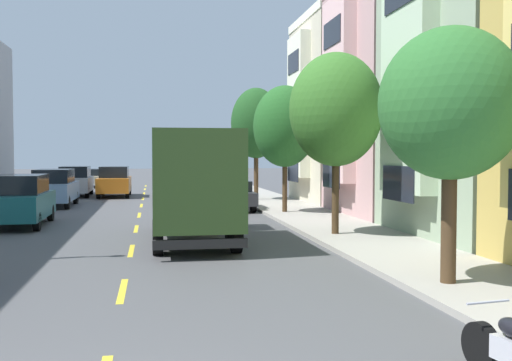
% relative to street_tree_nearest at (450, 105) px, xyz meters
% --- Properties ---
extents(ground_plane, '(160.00, 160.00, 0.00)m').
position_rel_street_tree_nearest_xyz_m(ground_plane, '(-6.40, 23.99, -3.68)').
color(ground_plane, '#4C4C4F').
extents(sidewalk_left, '(3.20, 120.00, 0.14)m').
position_rel_street_tree_nearest_xyz_m(sidewalk_left, '(-13.50, 21.99, -3.61)').
color(sidewalk_left, '#A39E93').
rests_on(sidewalk_left, ground_plane).
extents(sidewalk_right, '(3.20, 120.00, 0.14)m').
position_rel_street_tree_nearest_xyz_m(sidewalk_right, '(0.70, 21.99, -3.61)').
color(sidewalk_right, '#A39E93').
rests_on(sidewalk_right, ground_plane).
extents(lane_centerline_dashes, '(0.14, 47.20, 0.01)m').
position_rel_street_tree_nearest_xyz_m(lane_centerline_dashes, '(-6.40, 18.49, -3.67)').
color(lane_centerline_dashes, yellow).
rests_on(lane_centerline_dashes, ground_plane).
extents(townhouse_third_rose, '(13.33, 6.89, 10.50)m').
position_rel_street_tree_nearest_xyz_m(townhouse_third_rose, '(8.56, 13.68, 1.37)').
color(townhouse_third_rose, '#CC9E9E').
rests_on(townhouse_third_rose, ground_plane).
extents(townhouse_fourth_cream, '(12.37, 6.89, 10.26)m').
position_rel_street_tree_nearest_xyz_m(townhouse_fourth_cream, '(8.07, 20.77, 1.25)').
color(townhouse_fourth_cream, beige).
rests_on(townhouse_fourth_cream, ground_plane).
extents(street_tree_nearest, '(2.82, 2.82, 5.07)m').
position_rel_street_tree_nearest_xyz_m(street_tree_nearest, '(0.00, 0.00, 0.00)').
color(street_tree_nearest, '#47331E').
rests_on(street_tree_nearest, sidewalk_right).
extents(street_tree_second, '(2.99, 2.99, 5.81)m').
position_rel_street_tree_nearest_xyz_m(street_tree_second, '(0.00, 7.51, 0.44)').
color(street_tree_second, '#47331E').
rests_on(street_tree_second, sidewalk_right).
extents(street_tree_third, '(2.82, 2.82, 5.61)m').
position_rel_street_tree_nearest_xyz_m(street_tree_third, '(0.00, 15.02, 0.25)').
color(street_tree_third, '#47331E').
rests_on(street_tree_third, sidewalk_right).
extents(street_tree_farthest, '(2.85, 2.85, 6.32)m').
position_rel_street_tree_nearest_xyz_m(street_tree_farthest, '(0.00, 22.53, 0.77)').
color(street_tree_farthest, '#47331E').
rests_on(street_tree_farthest, sidewalk_right).
extents(delivery_box_truck, '(2.43, 7.44, 3.36)m').
position_rel_street_tree_nearest_xyz_m(delivery_box_truck, '(-4.60, 7.47, -1.77)').
color(delivery_box_truck, '#2D471E').
rests_on(delivery_box_truck, ground_plane).
extents(parked_suv_teal, '(2.05, 4.84, 1.93)m').
position_rel_street_tree_nearest_xyz_m(parked_suv_teal, '(-10.72, 12.58, -2.69)').
color(parked_suv_teal, '#195B60').
rests_on(parked_suv_teal, ground_plane).
extents(parked_wagon_forest, '(1.96, 4.75, 1.50)m').
position_rel_street_tree_nearest_xyz_m(parked_wagon_forest, '(-2.13, 26.45, -2.87)').
color(parked_wagon_forest, '#194C28').
rests_on(parked_wagon_forest, ground_plane).
extents(parked_suv_sky, '(1.95, 4.80, 1.93)m').
position_rel_street_tree_nearest_xyz_m(parked_suv_sky, '(-10.82, 21.18, -2.69)').
color(parked_suv_sky, '#7A9EC6').
rests_on(parked_suv_sky, ground_plane).
extents(parked_wagon_champagne, '(1.85, 4.71, 1.50)m').
position_rel_street_tree_nearest_xyz_m(parked_wagon_champagne, '(-10.61, 39.99, -2.87)').
color(parked_wagon_champagne, tan).
rests_on(parked_wagon_champagne, ground_plane).
extents(parked_sedan_charcoal, '(1.86, 4.52, 1.43)m').
position_rel_street_tree_nearest_xyz_m(parked_sedan_charcoal, '(-2.02, 17.78, -2.93)').
color(parked_sedan_charcoal, '#333338').
rests_on(parked_sedan_charcoal, ground_plane).
extents(parked_suv_silver, '(2.05, 4.84, 1.93)m').
position_rel_street_tree_nearest_xyz_m(parked_suv_silver, '(-10.70, 28.84, -2.69)').
color(parked_suv_silver, '#B2B5BA').
rests_on(parked_suv_silver, ground_plane).
extents(parked_hatchback_black, '(1.83, 4.04, 1.50)m').
position_rel_street_tree_nearest_xyz_m(parked_hatchback_black, '(-1.90, 39.90, -2.92)').
color(parked_hatchback_black, black).
rests_on(parked_hatchback_black, ground_plane).
extents(parked_wagon_white, '(1.93, 4.74, 1.50)m').
position_rel_street_tree_nearest_xyz_m(parked_wagon_white, '(-1.96, 47.71, -2.87)').
color(parked_wagon_white, silver).
rests_on(parked_wagon_white, ground_plane).
extents(moving_orange_sedan, '(1.95, 4.80, 1.93)m').
position_rel_street_tree_nearest_xyz_m(moving_orange_sedan, '(-8.20, 28.03, -2.69)').
color(moving_orange_sedan, orange).
rests_on(moving_orange_sedan, ground_plane).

